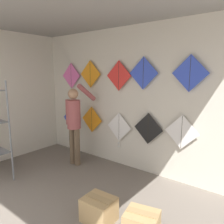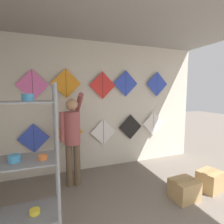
% 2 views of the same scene
% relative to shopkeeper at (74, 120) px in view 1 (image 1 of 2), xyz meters
% --- Properties ---
extents(back_panel, '(4.92, 0.06, 2.80)m').
position_rel_shopkeeper_xyz_m(back_panel, '(0.68, 0.62, 0.44)').
color(back_panel, beige).
rests_on(back_panel, ground).
extents(ceiling_slab, '(4.92, 4.31, 0.04)m').
position_rel_shopkeeper_xyz_m(ceiling_slab, '(0.68, -1.16, 1.86)').
color(ceiling_slab, gray).
extents(shopkeeper, '(0.43, 0.60, 1.71)m').
position_rel_shopkeeper_xyz_m(shopkeeper, '(0.00, 0.00, 0.00)').
color(shopkeeper, brown).
rests_on(shopkeeper, ground).
extents(cardboard_box, '(0.42, 0.37, 0.33)m').
position_rel_shopkeeper_xyz_m(cardboard_box, '(1.61, -1.07, -0.80)').
color(cardboard_box, tan).
rests_on(cardboard_box, ground).
extents(kite_0, '(0.60, 0.04, 0.80)m').
position_rel_shopkeeper_xyz_m(kite_0, '(-0.68, 0.53, -0.19)').
color(kite_0, blue).
extents(kite_1, '(0.60, 0.01, 0.60)m').
position_rel_shopkeeper_xyz_m(kite_1, '(-0.01, 0.53, -0.09)').
color(kite_1, orange).
extents(kite_2, '(0.60, 0.04, 0.73)m').
position_rel_shopkeeper_xyz_m(kite_2, '(0.76, 0.53, -0.16)').
color(kite_2, white).
extents(kite_3, '(0.60, 0.01, 0.60)m').
position_rel_shopkeeper_xyz_m(kite_3, '(1.43, 0.53, -0.07)').
color(kite_3, black).
extents(kite_4, '(0.60, 0.01, 0.60)m').
position_rel_shopkeeper_xyz_m(kite_4, '(2.07, 0.53, -0.03)').
color(kite_4, white).
extents(kite_5, '(0.60, 0.01, 0.60)m').
position_rel_shopkeeper_xyz_m(kite_5, '(-0.65, 0.53, 0.89)').
color(kite_5, pink).
extents(kite_6, '(0.60, 0.01, 0.60)m').
position_rel_shopkeeper_xyz_m(kite_6, '(-0.03, 0.53, 0.93)').
color(kite_6, orange).
extents(kite_7, '(0.60, 0.01, 0.60)m').
position_rel_shopkeeper_xyz_m(kite_7, '(0.74, 0.53, 0.90)').
color(kite_7, red).
extents(kite_8, '(0.60, 0.01, 0.60)m').
position_rel_shopkeeper_xyz_m(kite_8, '(1.30, 0.53, 0.95)').
color(kite_8, blue).
extents(kite_9, '(0.60, 0.01, 0.60)m').
position_rel_shopkeeper_xyz_m(kite_9, '(2.15, 0.53, 0.95)').
color(kite_9, blue).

